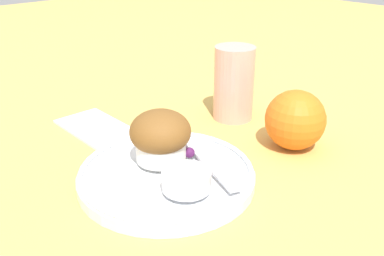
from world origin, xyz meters
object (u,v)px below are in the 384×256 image
at_px(muffin, 158,137).
at_px(butter_knife, 207,160).
at_px(orange_fruit, 295,120).
at_px(juice_glass, 234,83).

bearing_deg(muffin, butter_knife, 43.10).
bearing_deg(muffin, orange_fruit, 69.21).
xyz_separation_m(muffin, orange_fruit, (0.07, 0.18, -0.01)).
xyz_separation_m(butter_knife, juice_glass, (-0.10, 0.16, 0.04)).
bearing_deg(orange_fruit, juice_glass, 173.34).
height_order(butter_knife, orange_fruit, orange_fruit).
bearing_deg(butter_knife, muffin, -118.34).
xyz_separation_m(muffin, juice_glass, (-0.06, 0.20, 0.01)).
xyz_separation_m(muffin, butter_knife, (0.04, 0.04, -0.03)).
height_order(muffin, juice_glass, juice_glass).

